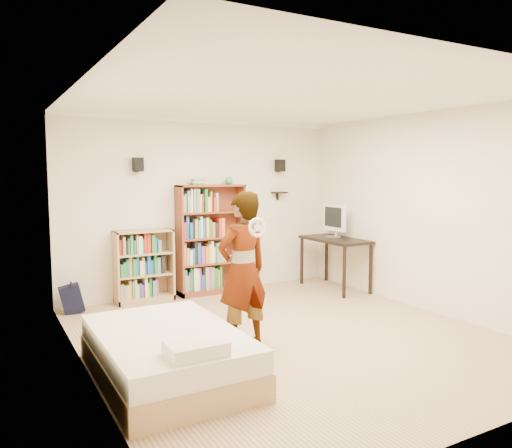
{
  "coord_description": "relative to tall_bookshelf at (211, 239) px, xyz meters",
  "views": [
    {
      "loc": [
        -3.07,
        -4.71,
        1.9
      ],
      "look_at": [
        -0.11,
        0.6,
        1.26
      ],
      "focal_mm": 35.0,
      "sensor_mm": 36.0,
      "label": 1
    }
  ],
  "objects": [
    {
      "name": "room_shell",
      "position": [
        -0.06,
        -2.34,
        0.91
      ],
      "size": [
        4.52,
        5.02,
        2.71
      ],
      "color": "#EEE8CC",
      "rests_on": "ground"
    },
    {
      "name": "wall_shelf",
      "position": [
        1.29,
        0.07,
        0.7
      ],
      "size": [
        0.25,
        0.16,
        0.02
      ],
      "primitive_type": "cube",
      "color": "black",
      "rests_on": "room_shell"
    },
    {
      "name": "crown_molding",
      "position": [
        -0.06,
        -2.34,
        1.82
      ],
      "size": [
        4.5,
        5.0,
        0.06
      ],
      "color": "white",
      "rests_on": "room_shell"
    },
    {
      "name": "tall_bookshelf",
      "position": [
        0.0,
        0.0,
        0.0
      ],
      "size": [
        1.07,
        0.31,
        1.7
      ],
      "primitive_type": null,
      "color": "brown",
      "rests_on": "ground"
    },
    {
      "name": "ground",
      "position": [
        -0.06,
        -2.34,
        -0.85
      ],
      "size": [
        4.5,
        5.0,
        0.01
      ],
      "primitive_type": "cube",
      "color": "tan",
      "rests_on": "ground"
    },
    {
      "name": "navy_bag",
      "position": [
        -2.11,
        -0.13,
        -0.65
      ],
      "size": [
        0.32,
        0.22,
        0.41
      ],
      "primitive_type": null,
      "rotation": [
        0.0,
        0.0,
        -0.09
      ],
      "color": "black",
      "rests_on": "ground"
    },
    {
      "name": "computer_desk",
      "position": [
        1.87,
        -0.71,
        -0.43
      ],
      "size": [
        0.61,
        1.21,
        0.83
      ],
      "primitive_type": null,
      "color": "black",
      "rests_on": "ground"
    },
    {
      "name": "imac",
      "position": [
        1.92,
        -0.59,
        0.25
      ],
      "size": [
        0.17,
        0.55,
        0.54
      ],
      "primitive_type": null,
      "rotation": [
        0.0,
        0.0,
        0.13
      ],
      "color": "silver",
      "rests_on": "computer_desk"
    },
    {
      "name": "person",
      "position": [
        -0.7,
        -2.4,
        -0.0
      ],
      "size": [
        0.67,
        0.49,
        1.69
      ],
      "primitive_type": "imported",
      "rotation": [
        0.0,
        0.0,
        3.29
      ],
      "color": "black",
      "rests_on": "ground"
    },
    {
      "name": "speaker_left",
      "position": [
        -1.11,
        0.06,
        1.15
      ],
      "size": [
        0.14,
        0.12,
        0.2
      ],
      "primitive_type": "cube",
      "color": "black",
      "rests_on": "room_shell"
    },
    {
      "name": "wii_wheel",
      "position": [
        -0.7,
        -2.72,
        0.49
      ],
      "size": [
        0.2,
        0.08,
        0.2
      ],
      "primitive_type": "torus",
      "rotation": [
        1.36,
        0.0,
        0.0
      ],
      "color": "silver",
      "rests_on": "person"
    },
    {
      "name": "speaker_right",
      "position": [
        1.29,
        0.06,
        1.15
      ],
      "size": [
        0.14,
        0.12,
        0.2
      ],
      "primitive_type": "cube",
      "color": "black",
      "rests_on": "room_shell"
    },
    {
      "name": "low_bookshelf",
      "position": [
        -1.07,
        -0.0,
        -0.32
      ],
      "size": [
        0.84,
        0.32,
        1.05
      ],
      "primitive_type": null,
      "color": "tan",
      "rests_on": "ground"
    },
    {
      "name": "daybed",
      "position": [
        -1.68,
        -2.77,
        -0.57
      ],
      "size": [
        1.22,
        1.87,
        0.55
      ],
      "primitive_type": null,
      "color": "white",
      "rests_on": "ground"
    }
  ]
}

